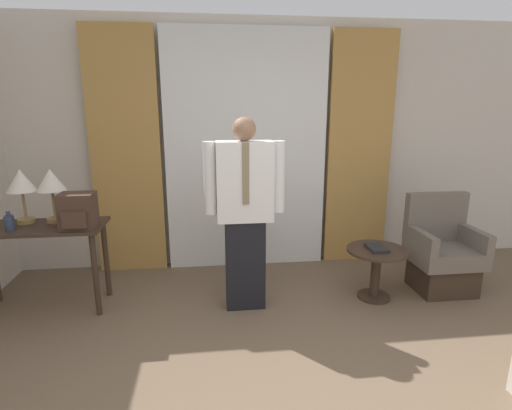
# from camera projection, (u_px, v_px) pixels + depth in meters

# --- Properties ---
(wall_back) EXTENTS (10.00, 0.06, 2.70)m
(wall_back) POSITION_uv_depth(u_px,v_px,m) (245.00, 146.00, 4.45)
(wall_back) COLOR beige
(wall_back) RESTS_ON ground_plane
(curtain_sheer_center) EXTENTS (1.75, 0.06, 2.58)m
(curtain_sheer_center) POSITION_uv_depth(u_px,v_px,m) (246.00, 153.00, 4.34)
(curtain_sheer_center) COLOR white
(curtain_sheer_center) RESTS_ON ground_plane
(curtain_drape_left) EXTENTS (0.72, 0.06, 2.58)m
(curtain_drape_left) POSITION_uv_depth(u_px,v_px,m) (126.00, 155.00, 4.20)
(curtain_drape_left) COLOR #B28442
(curtain_drape_left) RESTS_ON ground_plane
(curtain_drape_right) EXTENTS (0.72, 0.06, 2.58)m
(curtain_drape_right) POSITION_uv_depth(u_px,v_px,m) (359.00, 151.00, 4.49)
(curtain_drape_right) COLOR #B28442
(curtain_drape_right) RESTS_ON ground_plane
(desk) EXTENTS (1.13, 0.50, 0.78)m
(desk) POSITION_uv_depth(u_px,v_px,m) (39.00, 241.00, 3.49)
(desk) COLOR #38281E
(desk) RESTS_ON ground_plane
(table_lamp_left) EXTENTS (0.24, 0.24, 0.48)m
(table_lamp_left) POSITION_uv_depth(u_px,v_px,m) (21.00, 184.00, 3.46)
(table_lamp_left) COLOR #9E7F47
(table_lamp_left) RESTS_ON desk
(table_lamp_right) EXTENTS (0.24, 0.24, 0.48)m
(table_lamp_right) POSITION_uv_depth(u_px,v_px,m) (51.00, 183.00, 3.49)
(table_lamp_right) COLOR #9E7F47
(table_lamp_right) RESTS_ON desk
(bottle_near_edge) EXTENTS (0.08, 0.08, 0.16)m
(bottle_near_edge) POSITION_uv_depth(u_px,v_px,m) (9.00, 223.00, 3.32)
(bottle_near_edge) COLOR #2D3851
(bottle_near_edge) RESTS_ON desk
(backpack) EXTENTS (0.28, 0.25, 0.30)m
(backpack) POSITION_uv_depth(u_px,v_px,m) (78.00, 211.00, 3.36)
(backpack) COLOR #422D23
(backpack) RESTS_ON desk
(person) EXTENTS (0.69, 0.23, 1.71)m
(person) POSITION_uv_depth(u_px,v_px,m) (245.00, 209.00, 3.46)
(person) COLOR black
(person) RESTS_ON ground_plane
(armchair) EXTENTS (0.62, 0.54, 0.95)m
(armchair) POSITION_uv_depth(u_px,v_px,m) (442.00, 255.00, 3.94)
(armchair) COLOR #38281E
(armchair) RESTS_ON ground_plane
(side_table) EXTENTS (0.56, 0.56, 0.49)m
(side_table) POSITION_uv_depth(u_px,v_px,m) (376.00, 265.00, 3.75)
(side_table) COLOR #38281E
(side_table) RESTS_ON ground_plane
(book) EXTENTS (0.16, 0.23, 0.03)m
(book) POSITION_uv_depth(u_px,v_px,m) (377.00, 248.00, 3.71)
(book) COLOR black
(book) RESTS_ON side_table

